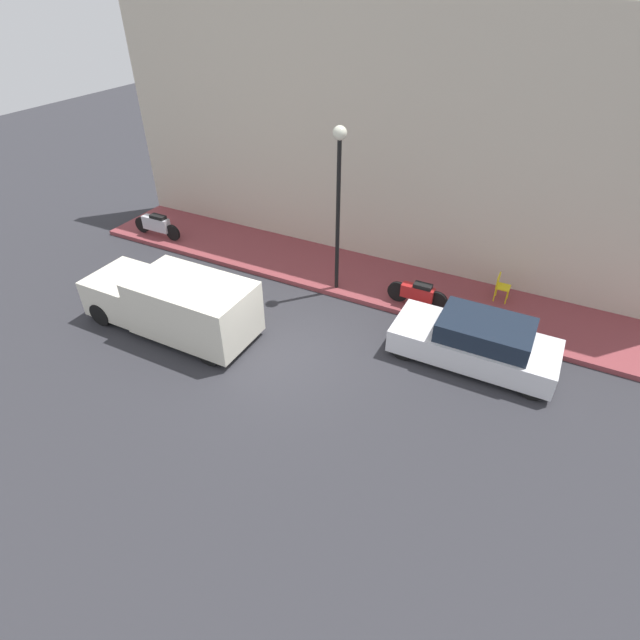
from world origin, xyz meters
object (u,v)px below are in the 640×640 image
object	(u,v)px
streetlamp	(339,182)
cafe_chair	(501,285)
parked_car	(476,342)
motorcycle_red	(418,293)
scooter_silver	(157,225)
delivery_van	(172,302)

from	to	relation	value
streetlamp	cafe_chair	distance (m)	5.73
parked_car	motorcycle_red	world-z (taller)	parked_car
scooter_silver	motorcycle_red	xyz separation A→B (m)	(-0.05, -10.01, -0.03)
scooter_silver	motorcycle_red	size ratio (longest dim) A/B	1.14
cafe_chair	motorcycle_red	bearing A→B (deg)	125.04
parked_car	streetlamp	xyz separation A→B (m)	(1.42, 4.63, 2.93)
scooter_silver	streetlamp	distance (m)	8.00
delivery_van	scooter_silver	size ratio (longest dim) A/B	2.41
parked_car	motorcycle_red	distance (m)	2.59
motorcycle_red	cafe_chair	xyz separation A→B (m)	(1.47, -2.09, 0.06)
parked_car	motorcycle_red	xyz separation A→B (m)	(1.57, 2.06, -0.04)
scooter_silver	cafe_chair	world-z (taller)	scooter_silver
delivery_van	streetlamp	size ratio (longest dim) A/B	1.02
delivery_van	cafe_chair	size ratio (longest dim) A/B	6.05
scooter_silver	cafe_chair	size ratio (longest dim) A/B	2.51
parked_car	streetlamp	world-z (taller)	streetlamp
delivery_van	cafe_chair	bearing A→B (deg)	-55.16
scooter_silver	motorcycle_red	distance (m)	10.01
motorcycle_red	parked_car	bearing A→B (deg)	-127.34
scooter_silver	streetlamp	xyz separation A→B (m)	(-0.20, -7.44, 2.93)
motorcycle_red	streetlamp	bearing A→B (deg)	93.30
delivery_van	scooter_silver	bearing A→B (deg)	46.62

